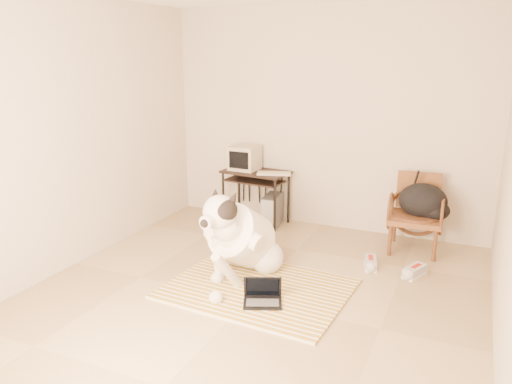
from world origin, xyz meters
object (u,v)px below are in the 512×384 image
Objects in this scene: crt_monitor at (245,158)px; pc_tower at (272,210)px; laptop at (263,296)px; backpack at (425,202)px; rattan_chair at (416,213)px; computer_desk at (255,179)px; dog at (242,239)px.

pc_tower is at bearing -6.67° from crt_monitor.
backpack is (1.13, 1.86, 0.49)m from laptop.
rattan_chair is at bearing -3.65° from crt_monitor.
laptop is 0.46× the size of computer_desk.
backpack reaches higher than pc_tower.
dog is 1.64× the size of rattan_chair.
dog is 1.78m from crt_monitor.
dog is at bearing -135.47° from rattan_chair.
laptop is at bearing -64.23° from computer_desk.
dog is 2.51× the size of backpack.
dog reaches higher than backpack.
pc_tower is (0.24, -0.02, -0.39)m from computer_desk.
backpack is at bearing -3.53° from computer_desk.
rattan_chair is (2.00, -0.11, -0.17)m from computer_desk.
backpack is (0.08, -0.02, 0.14)m from rattan_chair.
dog is at bearing -78.82° from pc_tower.
crt_monitor is at bearing 173.33° from pc_tower.
backpack reaches higher than laptop.
computer_desk is 2.09m from backpack.
pc_tower is at bearing -4.56° from computer_desk.
dog is 1.56m from pc_tower.
backpack is (2.09, -0.13, -0.03)m from computer_desk.
crt_monitor is 0.42× the size of rattan_chair.
computer_desk is at bearing -9.75° from crt_monitor.
crt_monitor reaches higher than dog.
dog reaches higher than laptop.
crt_monitor is 0.79× the size of pc_tower.
crt_monitor reaches higher than laptop.
dog is at bearing -65.68° from crt_monitor.
crt_monitor is at bearing 176.35° from rattan_chair.
crt_monitor is at bearing 170.25° from computer_desk.
laptop is at bearing -119.06° from rattan_chair.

